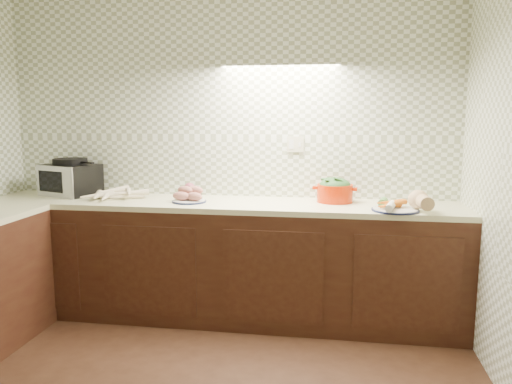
# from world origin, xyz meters

# --- Properties ---
(room) EXTENTS (3.60, 3.60, 2.60)m
(room) POSITION_xyz_m (0.00, 0.00, 1.63)
(room) COLOR black
(room) RESTS_ON ground
(counter) EXTENTS (3.60, 3.60, 0.90)m
(counter) POSITION_xyz_m (-0.68, 0.68, 0.45)
(counter) COLOR black
(counter) RESTS_ON ground
(toaster_oven) EXTENTS (0.50, 0.45, 0.30)m
(toaster_oven) POSITION_xyz_m (-1.27, 1.63, 1.04)
(toaster_oven) COLOR black
(toaster_oven) RESTS_ON counter
(parsnip_pile) EXTENTS (0.37, 0.32, 0.08)m
(parsnip_pile) POSITION_xyz_m (-0.81, 1.48, 0.93)
(parsnip_pile) COLOR #F3E6C1
(parsnip_pile) RESTS_ON counter
(sweet_potato_plate) EXTENTS (0.26, 0.26, 0.12)m
(sweet_potato_plate) POSITION_xyz_m (-0.22, 1.45, 0.94)
(sweet_potato_plate) COLOR #111738
(sweet_potato_plate) RESTS_ON counter
(onion_bowl) EXTENTS (0.16, 0.16, 0.12)m
(onion_bowl) POSITION_xyz_m (-0.25, 1.62, 0.95)
(onion_bowl) COLOR black
(onion_bowl) RESTS_ON counter
(dutch_oven) EXTENTS (0.34, 0.30, 0.19)m
(dutch_oven) POSITION_xyz_m (0.86, 1.63, 0.99)
(dutch_oven) COLOR #BC2102
(dutch_oven) RESTS_ON counter
(veg_plate) EXTENTS (0.39, 0.33, 0.15)m
(veg_plate) POSITION_xyz_m (1.34, 1.35, 0.95)
(veg_plate) COLOR #111738
(veg_plate) RESTS_ON counter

